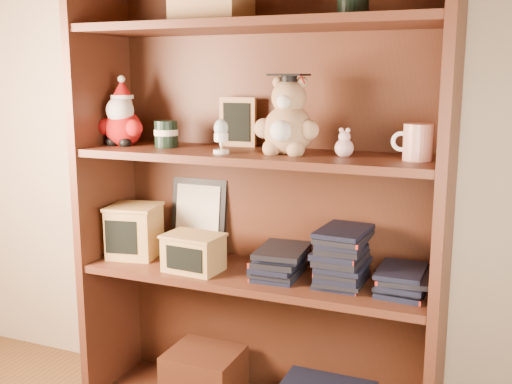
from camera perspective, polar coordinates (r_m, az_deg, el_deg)
bookcase at (r=1.98m, az=0.50°, el=-0.91°), size 1.20×0.35×1.60m
shelf_lower at (r=2.00m, az=0.00°, el=-7.97°), size 1.14×0.33×0.02m
shelf_upper at (r=1.91m, az=0.00°, el=3.47°), size 1.14×0.33×0.02m
santa_plush at (r=2.13m, az=-12.64°, el=6.77°), size 0.18×0.13×0.25m
teachers_tin at (r=2.05m, az=-8.55°, el=5.51°), size 0.08×0.08×0.09m
chalkboard_plaque at (r=2.05m, az=-1.75°, el=6.60°), size 0.13×0.07×0.17m
egg_cup at (r=1.87m, az=-3.34°, el=5.44°), size 0.05×0.05×0.11m
grad_teddy_bear at (r=1.85m, az=3.04°, el=6.59°), size 0.21×0.18×0.25m
pink_figurine at (r=1.81m, az=8.40°, el=4.42°), size 0.06×0.06×0.09m
teacher_mug at (r=1.77m, az=15.08°, el=4.61°), size 0.12×0.08×0.10m
certificate_frame at (r=2.20m, az=-5.49°, el=-2.25°), size 0.22×0.06×0.27m
treats_box at (r=2.19m, az=-11.50°, el=-3.61°), size 0.20×0.20×0.19m
pencils_box at (r=2.00m, az=-5.98°, el=-5.72°), size 0.20×0.15×0.12m
book_stack_left at (r=1.95m, az=2.29°, el=-6.60°), size 0.14×0.20×0.10m
book_stack_mid at (r=1.88m, az=8.13°, el=-6.10°), size 0.14×0.20×0.18m
book_stack_right at (r=1.86m, az=13.80°, el=-8.06°), size 0.14×0.20×0.08m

